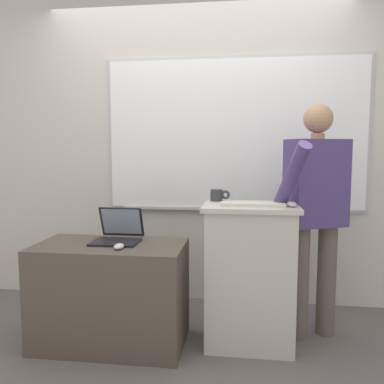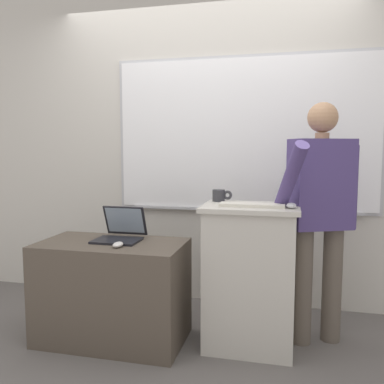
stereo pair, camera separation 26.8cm
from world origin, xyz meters
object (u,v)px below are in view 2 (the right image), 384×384
object	(u,v)px
computer_mouse_by_keyboard	(291,206)
side_desk	(113,291)
person_presenter	(320,208)
coffee_mug	(220,195)
laptop	(121,231)
lectern_podium	(250,276)
computer_mouse_by_laptop	(118,245)
wireless_keyboard	(252,205)

from	to	relation	value
computer_mouse_by_keyboard	side_desk	bearing A→B (deg)	-177.85
person_presenter	coffee_mug	world-z (taller)	person_presenter
laptop	coffee_mug	bearing A→B (deg)	14.95
lectern_podium	person_presenter	bearing A→B (deg)	20.88
laptop	computer_mouse_by_keyboard	world-z (taller)	computer_mouse_by_keyboard
computer_mouse_by_keyboard	computer_mouse_by_laptop	bearing A→B (deg)	-171.33
laptop	computer_mouse_by_laptop	xyz separation A→B (m)	(0.07, -0.22, -0.04)
person_presenter	wireless_keyboard	xyz separation A→B (m)	(-0.43, -0.22, 0.04)
computer_mouse_by_laptop	coffee_mug	distance (m)	0.77
person_presenter	computer_mouse_by_laptop	bearing A→B (deg)	174.76
person_presenter	computer_mouse_by_keyboard	bearing A→B (deg)	-150.43
computer_mouse_by_laptop	coffee_mug	world-z (taller)	coffee_mug
laptop	person_presenter	bearing A→B (deg)	8.16
side_desk	wireless_keyboard	world-z (taller)	wireless_keyboard
computer_mouse_by_keyboard	coffee_mug	world-z (taller)	coffee_mug
side_desk	laptop	bearing A→B (deg)	74.14
wireless_keyboard	computer_mouse_by_laptop	world-z (taller)	wireless_keyboard
laptop	wireless_keyboard	distance (m)	0.93
laptop	coffee_mug	size ratio (longest dim) A/B	2.27
lectern_podium	wireless_keyboard	distance (m)	0.49
side_desk	computer_mouse_by_keyboard	world-z (taller)	computer_mouse_by_keyboard
computer_mouse_by_laptop	laptop	bearing A→B (deg)	108.46
computer_mouse_by_keyboard	coffee_mug	xyz separation A→B (m)	(-0.48, 0.23, 0.02)
laptop	wireless_keyboard	bearing A→B (deg)	-2.10
wireless_keyboard	side_desk	bearing A→B (deg)	-176.09
person_presenter	computer_mouse_by_laptop	size ratio (longest dim) A/B	16.11
computer_mouse_by_laptop	coffee_mug	size ratio (longest dim) A/B	0.73
person_presenter	laptop	size ratio (longest dim) A/B	5.17
computer_mouse_by_laptop	computer_mouse_by_keyboard	bearing A→B (deg)	8.67
computer_mouse_by_laptop	computer_mouse_by_keyboard	size ratio (longest dim) A/B	1.00
person_presenter	laptop	xyz separation A→B (m)	(-1.33, -0.19, -0.18)
coffee_mug	side_desk	bearing A→B (deg)	-158.36
person_presenter	wireless_keyboard	size ratio (longest dim) A/B	3.95
wireless_keyboard	computer_mouse_by_laptop	xyz separation A→B (m)	(-0.83, -0.18, -0.26)
side_desk	coffee_mug	world-z (taller)	coffee_mug
wireless_keyboard	coffee_mug	xyz separation A→B (m)	(-0.24, 0.21, 0.03)
computer_mouse_by_laptop	wireless_keyboard	bearing A→B (deg)	12.42
laptop	wireless_keyboard	xyz separation A→B (m)	(0.91, -0.03, 0.21)
computer_mouse_by_laptop	computer_mouse_by_keyboard	xyz separation A→B (m)	(1.07, 0.16, 0.27)
person_presenter	computer_mouse_by_laptop	world-z (taller)	person_presenter
wireless_keyboard	coffee_mug	distance (m)	0.32
computer_mouse_by_keyboard	lectern_podium	bearing A→B (deg)	163.27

